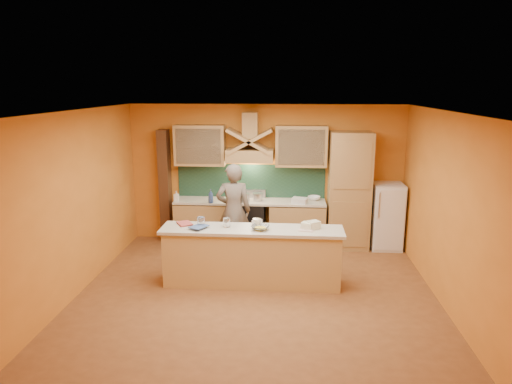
# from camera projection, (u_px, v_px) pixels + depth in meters

# --- Properties ---
(floor) EXTENTS (5.50, 5.00, 0.01)m
(floor) POSITION_uv_depth(u_px,v_px,m) (257.00, 292.00, 7.15)
(floor) COLOR brown
(floor) RESTS_ON ground
(ceiling) EXTENTS (5.50, 5.00, 0.01)m
(ceiling) POSITION_uv_depth(u_px,v_px,m) (257.00, 111.00, 6.51)
(ceiling) COLOR white
(ceiling) RESTS_ON wall_back
(wall_back) EXTENTS (5.50, 0.02, 2.80)m
(wall_back) POSITION_uv_depth(u_px,v_px,m) (266.00, 174.00, 9.25)
(wall_back) COLOR orange
(wall_back) RESTS_ON floor
(wall_front) EXTENTS (5.50, 0.02, 2.80)m
(wall_front) POSITION_uv_depth(u_px,v_px,m) (238.00, 272.00, 4.40)
(wall_front) COLOR orange
(wall_front) RESTS_ON floor
(wall_left) EXTENTS (0.02, 5.00, 2.80)m
(wall_left) POSITION_uv_depth(u_px,v_px,m) (79.00, 202.00, 7.03)
(wall_left) COLOR orange
(wall_left) RESTS_ON floor
(wall_right) EXTENTS (0.02, 5.00, 2.80)m
(wall_right) POSITION_uv_depth(u_px,v_px,m) (445.00, 209.00, 6.63)
(wall_right) COLOR orange
(wall_right) RESTS_ON floor
(base_cabinet_left) EXTENTS (1.10, 0.60, 0.86)m
(base_cabinet_left) POSITION_uv_depth(u_px,v_px,m) (203.00, 223.00, 9.27)
(base_cabinet_left) COLOR tan
(base_cabinet_left) RESTS_ON floor
(base_cabinet_right) EXTENTS (1.10, 0.60, 0.86)m
(base_cabinet_right) POSITION_uv_depth(u_px,v_px,m) (297.00, 225.00, 9.14)
(base_cabinet_right) COLOR tan
(base_cabinet_right) RESTS_ON floor
(counter_top) EXTENTS (3.00, 0.62, 0.04)m
(counter_top) POSITION_uv_depth(u_px,v_px,m) (250.00, 201.00, 9.10)
(counter_top) COLOR beige
(counter_top) RESTS_ON base_cabinet_left
(stove) EXTENTS (0.60, 0.58, 0.90)m
(stove) POSITION_uv_depth(u_px,v_px,m) (250.00, 223.00, 9.20)
(stove) COLOR black
(stove) RESTS_ON floor
(backsplash) EXTENTS (3.00, 0.03, 0.70)m
(backsplash) POSITION_uv_depth(u_px,v_px,m) (251.00, 181.00, 9.29)
(backsplash) COLOR #183628
(backsplash) RESTS_ON wall_back
(range_hood) EXTENTS (0.92, 0.50, 0.24)m
(range_hood) POSITION_uv_depth(u_px,v_px,m) (250.00, 155.00, 8.94)
(range_hood) COLOR tan
(range_hood) RESTS_ON wall_back
(hood_chimney) EXTENTS (0.30, 0.30, 0.50)m
(hood_chimney) POSITION_uv_depth(u_px,v_px,m) (250.00, 125.00, 8.90)
(hood_chimney) COLOR tan
(hood_chimney) RESTS_ON wall_back
(upper_cabinet_left) EXTENTS (1.00, 0.35, 0.80)m
(upper_cabinet_left) POSITION_uv_depth(u_px,v_px,m) (200.00, 145.00, 9.04)
(upper_cabinet_left) COLOR tan
(upper_cabinet_left) RESTS_ON wall_back
(upper_cabinet_right) EXTENTS (1.00, 0.35, 0.80)m
(upper_cabinet_right) POSITION_uv_depth(u_px,v_px,m) (301.00, 146.00, 8.90)
(upper_cabinet_right) COLOR tan
(upper_cabinet_right) RESTS_ON wall_back
(pantry_column) EXTENTS (0.80, 0.60, 2.30)m
(pantry_column) POSITION_uv_depth(u_px,v_px,m) (349.00, 191.00, 8.90)
(pantry_column) COLOR tan
(pantry_column) RESTS_ON floor
(fridge) EXTENTS (0.58, 0.60, 1.30)m
(fridge) POSITION_uv_depth(u_px,v_px,m) (387.00, 216.00, 8.96)
(fridge) COLOR white
(fridge) RESTS_ON floor
(trim_column_left) EXTENTS (0.20, 0.30, 2.30)m
(trim_column_left) POSITION_uv_depth(u_px,v_px,m) (165.00, 186.00, 9.31)
(trim_column_left) COLOR #472816
(trim_column_left) RESTS_ON floor
(island_body) EXTENTS (2.80, 0.55, 0.88)m
(island_body) POSITION_uv_depth(u_px,v_px,m) (252.00, 258.00, 7.34)
(island_body) COLOR tan
(island_body) RESTS_ON floor
(island_top) EXTENTS (2.90, 0.62, 0.05)m
(island_top) POSITION_uv_depth(u_px,v_px,m) (252.00, 230.00, 7.23)
(island_top) COLOR beige
(island_top) RESTS_ON island_body
(person) EXTENTS (0.69, 0.50, 1.78)m
(person) POSITION_uv_depth(u_px,v_px,m) (234.00, 211.00, 8.45)
(person) COLOR #70665B
(person) RESTS_ON floor
(pot_large) EXTENTS (0.32, 0.32, 0.18)m
(pot_large) POSITION_uv_depth(u_px,v_px,m) (243.00, 198.00, 8.96)
(pot_large) COLOR silver
(pot_large) RESTS_ON stove
(pot_small) EXTENTS (0.21, 0.21, 0.15)m
(pot_small) POSITION_uv_depth(u_px,v_px,m) (258.00, 198.00, 9.06)
(pot_small) COLOR silver
(pot_small) RESTS_ON stove
(soap_bottle_a) EXTENTS (0.09, 0.09, 0.20)m
(soap_bottle_a) POSITION_uv_depth(u_px,v_px,m) (176.00, 196.00, 9.04)
(soap_bottle_a) COLOR silver
(soap_bottle_a) RESTS_ON counter_top
(soap_bottle_b) EXTENTS (0.13, 0.13, 0.27)m
(soap_bottle_b) POSITION_uv_depth(u_px,v_px,m) (211.00, 196.00, 8.86)
(soap_bottle_b) COLOR navy
(soap_bottle_b) RESTS_ON counter_top
(bowl_back) EXTENTS (0.28, 0.28, 0.08)m
(bowl_back) POSITION_uv_depth(u_px,v_px,m) (314.00, 198.00, 9.11)
(bowl_back) COLOR white
(bowl_back) RESTS_ON counter_top
(dish_rack) EXTENTS (0.34, 0.29, 0.10)m
(dish_rack) POSITION_uv_depth(u_px,v_px,m) (299.00, 201.00, 8.87)
(dish_rack) COLOR silver
(dish_rack) RESTS_ON counter_top
(book_lower) EXTENTS (0.32, 0.35, 0.03)m
(book_lower) POSITION_uv_depth(u_px,v_px,m) (178.00, 224.00, 7.39)
(book_lower) COLOR #B64641
(book_lower) RESTS_ON island_top
(book_upper) EXTENTS (0.32, 0.35, 0.02)m
(book_upper) POSITION_uv_depth(u_px,v_px,m) (194.00, 226.00, 7.26)
(book_upper) COLOR #435F95
(book_upper) RESTS_ON island_top
(jar_large) EXTENTS (0.17, 0.17, 0.16)m
(jar_large) POSITION_uv_depth(u_px,v_px,m) (201.00, 222.00, 7.30)
(jar_large) COLOR white
(jar_large) RESTS_ON island_top
(jar_small) EXTENTS (0.15, 0.15, 0.15)m
(jar_small) POSITION_uv_depth(u_px,v_px,m) (227.00, 223.00, 7.28)
(jar_small) COLOR white
(jar_small) RESTS_ON island_top
(kitchen_scale) EXTENTS (0.17, 0.17, 0.11)m
(kitchen_scale) POSITION_uv_depth(u_px,v_px,m) (257.00, 223.00, 7.33)
(kitchen_scale) COLOR white
(kitchen_scale) RESTS_ON island_top
(mixing_bowl) EXTENTS (0.34, 0.34, 0.07)m
(mixing_bowl) POSITION_uv_depth(u_px,v_px,m) (260.00, 228.00, 7.15)
(mixing_bowl) COLOR silver
(mixing_bowl) RESTS_ON island_top
(cloth) EXTENTS (0.25, 0.21, 0.01)m
(cloth) POSITION_uv_depth(u_px,v_px,m) (306.00, 230.00, 7.13)
(cloth) COLOR #C7AAA3
(cloth) RESTS_ON island_top
(grocery_bag_a) EXTENTS (0.24, 0.23, 0.12)m
(grocery_bag_a) POSITION_uv_depth(u_px,v_px,m) (313.00, 225.00, 7.20)
(grocery_bag_a) COLOR beige
(grocery_bag_a) RESTS_ON island_top
(grocery_bag_b) EXTENTS (0.22, 0.20, 0.11)m
(grocery_bag_b) POSITION_uv_depth(u_px,v_px,m) (307.00, 226.00, 7.17)
(grocery_bag_b) COLOR beige
(grocery_bag_b) RESTS_ON island_top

